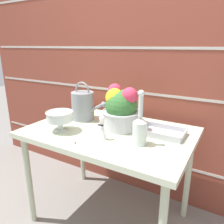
{
  "coord_description": "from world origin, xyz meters",
  "views": [
    {
      "loc": [
        0.72,
        -1.2,
        1.3
      ],
      "look_at": [
        0.0,
        0.04,
        0.86
      ],
      "focal_mm": 35.0,
      "sensor_mm": 36.0,
      "label": 1
    }
  ],
  "objects": [
    {
      "name": "brick_wall",
      "position": [
        0.0,
        0.5,
        1.1
      ],
      "size": [
        3.6,
        0.08,
        2.2
      ],
      "color": "brown",
      "rests_on": "ground_plane"
    },
    {
      "name": "watering_can",
      "position": [
        -0.29,
        0.1,
        0.85
      ],
      "size": [
        0.32,
        0.17,
        0.3
      ],
      "color": "gray",
      "rests_on": "patio_table"
    },
    {
      "name": "figurine_vase",
      "position": [
        0.04,
        -0.15,
        0.8
      ],
      "size": [
        0.07,
        0.07,
        0.15
      ],
      "color": "white",
      "rests_on": "patio_table"
    },
    {
      "name": "crystal_pedestal_bowl",
      "position": [
        -0.28,
        -0.18,
        0.84
      ],
      "size": [
        0.18,
        0.18,
        0.14
      ],
      "color": "silver",
      "rests_on": "patio_table"
    },
    {
      "name": "patio_table",
      "position": [
        0.0,
        0.0,
        0.67
      ],
      "size": [
        1.12,
        0.75,
        0.74
      ],
      "color": "beige",
      "rests_on": "ground_plane"
    },
    {
      "name": "wire_tray",
      "position": [
        0.34,
        0.11,
        0.75
      ],
      "size": [
        0.29,
        0.19,
        0.04
      ],
      "color": "#B7B7BC",
      "rests_on": "patio_table"
    },
    {
      "name": "glass_decanter",
      "position": [
        0.27,
        -0.1,
        0.84
      ],
      "size": [
        0.09,
        0.09,
        0.33
      ],
      "color": "silver",
      "rests_on": "patio_table"
    },
    {
      "name": "flower_planter",
      "position": [
        0.05,
        0.08,
        0.88
      ],
      "size": [
        0.27,
        0.27,
        0.31
      ],
      "color": "#BCBCC1",
      "rests_on": "patio_table"
    },
    {
      "name": "ground_plane",
      "position": [
        0.0,
        0.0,
        0.0
      ],
      "size": [
        12.0,
        12.0,
        0.0
      ],
      "primitive_type": "plane",
      "color": "gray"
    },
    {
      "name": "fallen_petal",
      "position": [
        -0.06,
        -0.29,
        0.74
      ],
      "size": [
        0.01,
        0.01,
        0.01
      ],
      "color": "#E03856",
      "rests_on": "patio_table"
    }
  ]
}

